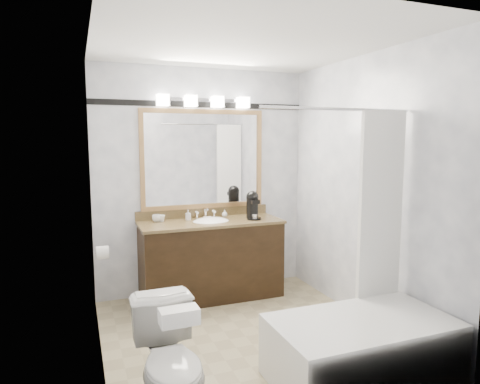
{
  "coord_description": "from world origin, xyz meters",
  "views": [
    {
      "loc": [
        -1.33,
        -3.32,
        1.73
      ],
      "look_at": [
        0.08,
        0.35,
        1.24
      ],
      "focal_mm": 32.0,
      "sensor_mm": 36.0,
      "label": 1
    }
  ],
  "objects": [
    {
      "name": "room",
      "position": [
        0.0,
        0.0,
        1.25
      ],
      "size": [
        2.42,
        2.62,
        2.52
      ],
      "color": "tan",
      "rests_on": "ground"
    },
    {
      "name": "vanity",
      "position": [
        0.0,
        1.02,
        0.44
      ],
      "size": [
        1.53,
        0.58,
        0.97
      ],
      "color": "black",
      "rests_on": "ground"
    },
    {
      "name": "mirror",
      "position": [
        0.0,
        1.28,
        1.5
      ],
      "size": [
        1.4,
        0.04,
        1.1
      ],
      "color": "#AF824F",
      "rests_on": "room"
    },
    {
      "name": "vanity_light_bar",
      "position": [
        0.0,
        1.23,
        2.13
      ],
      "size": [
        1.02,
        0.14,
        0.12
      ],
      "color": "silver",
      "rests_on": "room"
    },
    {
      "name": "accent_stripe",
      "position": [
        0.0,
        1.29,
        2.1
      ],
      "size": [
        2.4,
        0.01,
        0.06
      ],
      "primitive_type": "cube",
      "color": "black",
      "rests_on": "room"
    },
    {
      "name": "bathtub",
      "position": [
        0.55,
        -0.9,
        0.28
      ],
      "size": [
        1.3,
        0.75,
        1.96
      ],
      "color": "white",
      "rests_on": "ground"
    },
    {
      "name": "tp_roll",
      "position": [
        -1.14,
        0.66,
        0.7
      ],
      "size": [
        0.11,
        0.12,
        0.12
      ],
      "primitive_type": "cylinder",
      "rotation": [
        0.0,
        1.57,
        0.0
      ],
      "color": "white",
      "rests_on": "room"
    },
    {
      "name": "toilet",
      "position": [
        -0.84,
        -0.88,
        0.36
      ],
      "size": [
        0.41,
        0.71,
        0.72
      ],
      "primitive_type": "imported",
      "rotation": [
        0.0,
        0.0,
        0.01
      ],
      "color": "white",
      "rests_on": "ground"
    },
    {
      "name": "tissue_box",
      "position": [
        -0.84,
        -1.12,
        0.77
      ],
      "size": [
        0.22,
        0.12,
        0.09
      ],
      "primitive_type": "cube",
      "rotation": [
        0.0,
        0.0,
        0.02
      ],
      "color": "white",
      "rests_on": "toilet"
    },
    {
      "name": "coffee_maker",
      "position": [
        0.47,
        0.97,
        1.01
      ],
      "size": [
        0.16,
        0.2,
        0.31
      ],
      "rotation": [
        0.0,
        0.0,
        -0.01
      ],
      "color": "black",
      "rests_on": "vanity"
    },
    {
      "name": "cup_left",
      "position": [
        -0.55,
        1.17,
        0.89
      ],
      "size": [
        0.12,
        0.12,
        0.08
      ],
      "primitive_type": "imported",
      "rotation": [
        0.0,
        0.0,
        -0.35
      ],
      "color": "white",
      "rests_on": "vanity"
    },
    {
      "name": "cup_right",
      "position": [
        -0.5,
        1.17,
        0.88
      ],
      "size": [
        0.09,
        0.09,
        0.07
      ],
      "primitive_type": "imported",
      "rotation": [
        0.0,
        0.0,
        -0.25
      ],
      "color": "white",
      "rests_on": "vanity"
    },
    {
      "name": "soap_bottle_a",
      "position": [
        -0.21,
        1.16,
        0.91
      ],
      "size": [
        0.05,
        0.05,
        0.11
      ],
      "primitive_type": "imported",
      "rotation": [
        0.0,
        0.0,
        -0.02
      ],
      "color": "white",
      "rests_on": "vanity"
    },
    {
      "name": "soap_bottle_b",
      "position": [
        0.22,
        1.19,
        0.89
      ],
      "size": [
        0.08,
        0.08,
        0.08
      ],
      "primitive_type": "imported",
      "rotation": [
        0.0,
        0.0,
        -0.27
      ],
      "color": "white",
      "rests_on": "vanity"
    },
    {
      "name": "soap_bar",
      "position": [
        -0.0,
        1.13,
        0.86
      ],
      "size": [
        0.09,
        0.06,
        0.03
      ],
      "primitive_type": "cube",
      "rotation": [
        0.0,
        0.0,
        -0.14
      ],
      "color": "beige",
      "rests_on": "vanity"
    }
  ]
}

